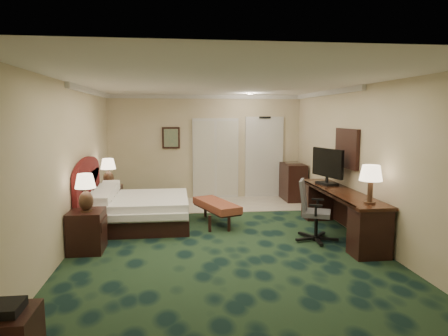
{
  "coord_description": "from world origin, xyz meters",
  "views": [
    {
      "loc": [
        -0.77,
        -6.64,
        2.17
      ],
      "look_at": [
        0.1,
        0.6,
        1.21
      ],
      "focal_mm": 32.0,
      "sensor_mm": 36.0,
      "label": 1
    }
  ],
  "objects": [
    {
      "name": "floor",
      "position": [
        0.0,
        0.0,
        0.0
      ],
      "size": [
        5.0,
        7.5,
        0.0
      ],
      "primitive_type": "cube",
      "color": "black",
      "rests_on": "ground"
    },
    {
      "name": "ceiling",
      "position": [
        0.0,
        0.0,
        2.7
      ],
      "size": [
        5.0,
        7.5,
        0.0
      ],
      "primitive_type": "cube",
      "color": "silver",
      "rests_on": "wall_back"
    },
    {
      "name": "wall_back",
      "position": [
        0.0,
        3.75,
        1.35
      ],
      "size": [
        5.0,
        0.0,
        2.7
      ],
      "primitive_type": "cube",
      "color": "tan",
      "rests_on": "ground"
    },
    {
      "name": "wall_front",
      "position": [
        0.0,
        -3.75,
        1.35
      ],
      "size": [
        5.0,
        0.0,
        2.7
      ],
      "primitive_type": "cube",
      "color": "tan",
      "rests_on": "ground"
    },
    {
      "name": "wall_left",
      "position": [
        -2.5,
        0.0,
        1.35
      ],
      "size": [
        0.0,
        7.5,
        2.7
      ],
      "primitive_type": "cube",
      "color": "tan",
      "rests_on": "ground"
    },
    {
      "name": "wall_right",
      "position": [
        2.5,
        0.0,
        1.35
      ],
      "size": [
        0.0,
        7.5,
        2.7
      ],
      "primitive_type": "cube",
      "color": "tan",
      "rests_on": "ground"
    },
    {
      "name": "crown_molding",
      "position": [
        0.0,
        0.0,
        2.65
      ],
      "size": [
        5.0,
        7.5,
        0.1
      ],
      "primitive_type": null,
      "color": "silver",
      "rests_on": "wall_back"
    },
    {
      "name": "tile_patch",
      "position": [
        0.9,
        2.9,
        0.01
      ],
      "size": [
        3.2,
        1.7,
        0.01
      ],
      "primitive_type": "cube",
      "color": "beige",
      "rests_on": "ground"
    },
    {
      "name": "headboard",
      "position": [
        -2.44,
        1.0,
        0.7
      ],
      "size": [
        0.12,
        2.0,
        1.4
      ],
      "primitive_type": null,
      "color": "#4A1016",
      "rests_on": "ground"
    },
    {
      "name": "entry_door",
      "position": [
        1.55,
        3.72,
        1.05
      ],
      "size": [
        1.02,
        0.06,
        2.18
      ],
      "primitive_type": "cube",
      "color": "silver",
      "rests_on": "ground"
    },
    {
      "name": "closet_doors",
      "position": [
        0.25,
        3.71,
        1.05
      ],
      "size": [
        1.2,
        0.06,
        2.1
      ],
      "primitive_type": "cube",
      "color": "beige",
      "rests_on": "ground"
    },
    {
      "name": "wall_art",
      "position": [
        -0.9,
        3.71,
        1.6
      ],
      "size": [
        0.45,
        0.06,
        0.55
      ],
      "primitive_type": "cube",
      "color": "#4B6F59",
      "rests_on": "wall_back"
    },
    {
      "name": "wall_mirror",
      "position": [
        2.46,
        0.6,
        1.55
      ],
      "size": [
        0.05,
        0.95,
        0.75
      ],
      "primitive_type": "cube",
      "color": "white",
      "rests_on": "wall_right"
    },
    {
      "name": "bed",
      "position": [
        -1.48,
        1.19,
        0.29
      ],
      "size": [
        1.84,
        1.71,
        0.58
      ],
      "primitive_type": "cube",
      "color": "white",
      "rests_on": "ground"
    },
    {
      "name": "nightstand_near",
      "position": [
        -2.21,
        -0.21,
        0.33
      ],
      "size": [
        0.53,
        0.61,
        0.66
      ],
      "primitive_type": "cube",
      "color": "black",
      "rests_on": "ground"
    },
    {
      "name": "nightstand_far",
      "position": [
        -2.23,
        2.18,
        0.31
      ],
      "size": [
        0.5,
        0.57,
        0.63
      ],
      "primitive_type": "cube",
      "color": "black",
      "rests_on": "ground"
    },
    {
      "name": "lamp_near",
      "position": [
        -2.19,
        -0.27,
        0.97
      ],
      "size": [
        0.41,
        0.41,
        0.6
      ],
      "primitive_type": null,
      "rotation": [
        0.0,
        0.0,
        0.34
      ],
      "color": "black",
      "rests_on": "nightstand_near"
    },
    {
      "name": "lamp_far",
      "position": [
        -2.25,
        2.22,
        0.93
      ],
      "size": [
        0.4,
        0.4,
        0.62
      ],
      "primitive_type": null,
      "rotation": [
        0.0,
        0.0,
        -0.27
      ],
      "color": "black",
      "rests_on": "nightstand_far"
    },
    {
      "name": "bed_bench",
      "position": [
        0.01,
        1.18,
        0.23
      ],
      "size": [
        0.9,
        1.41,
        0.45
      ],
      "primitive_type": "cube",
      "rotation": [
        0.0,
        0.0,
        0.36
      ],
      "color": "maroon",
      "rests_on": "ground"
    },
    {
      "name": "desk",
      "position": [
        2.18,
        0.17,
        0.41
      ],
      "size": [
        0.61,
        2.82,
        0.81
      ],
      "primitive_type": "cube",
      "color": "black",
      "rests_on": "ground"
    },
    {
      "name": "tv",
      "position": [
        2.17,
        0.82,
        1.17
      ],
      "size": [
        0.31,
        0.91,
        0.72
      ],
      "primitive_type": "cube",
      "rotation": [
        0.0,
        0.0,
        0.26
      ],
      "color": "black",
      "rests_on": "desk"
    },
    {
      "name": "desk_lamp",
      "position": [
        2.2,
        -0.89,
        1.12
      ],
      "size": [
        0.41,
        0.41,
        0.61
      ],
      "primitive_type": null,
      "rotation": [
        0.0,
        0.0,
        0.19
      ],
      "color": "black",
      "rests_on": "desk"
    },
    {
      "name": "desk_chair",
      "position": [
        1.63,
        -0.12,
        0.53
      ],
      "size": [
        0.8,
        0.78,
        1.07
      ],
      "primitive_type": null,
      "rotation": [
        0.0,
        0.0,
        -0.41
      ],
      "color": "#4A4A4E",
      "rests_on": "ground"
    },
    {
      "name": "minibar",
      "position": [
        2.2,
        3.2,
        0.47
      ],
      "size": [
        0.5,
        0.9,
        0.95
      ],
      "primitive_type": "cube",
      "color": "black",
      "rests_on": "ground"
    }
  ]
}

